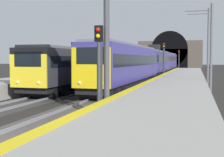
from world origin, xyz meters
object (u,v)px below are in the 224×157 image
object	(u,v)px
train_adjacent_platform	(110,64)
train_main_approaching	(154,62)
railway_signal_far	(179,58)
overhead_signal_gantry	(27,9)
catenary_mast_near	(211,47)
railway_signal_near	(99,64)
catenary_mast_far	(208,46)
railway_signal_mid	(164,58)

from	to	relation	value
train_adjacent_platform	train_main_approaching	bearing A→B (deg)	153.09
train_adjacent_platform	railway_signal_far	distance (m)	43.88
train_adjacent_platform	railway_signal_far	world-z (taller)	railway_signal_far
overhead_signal_gantry	catenary_mast_near	distance (m)	16.58
catenary_mast_near	train_main_approaching	bearing A→B (deg)	21.37
railway_signal_near	railway_signal_far	distance (m)	67.42
railway_signal_near	railway_signal_far	size ratio (longest dim) A/B	0.84
train_adjacent_platform	overhead_signal_gantry	size ratio (longest dim) A/B	4.45
railway_signal_far	catenary_mast_far	size ratio (longest dim) A/B	0.63
catenary_mast_near	railway_signal_mid	bearing A→B (deg)	19.41
train_adjacent_platform	overhead_signal_gantry	distance (m)	24.00
train_adjacent_platform	railway_signal_near	bearing A→B (deg)	15.22
railway_signal_near	railway_signal_mid	distance (m)	29.64
railway_signal_far	overhead_signal_gantry	world-z (taller)	overhead_signal_gantry
catenary_mast_near	catenary_mast_far	bearing A→B (deg)	-0.02
catenary_mast_near	train_adjacent_platform	bearing A→B (deg)	49.08
train_main_approaching	overhead_signal_gantry	distance (m)	32.44
railway_signal_near	railway_signal_mid	world-z (taller)	railway_signal_mid
overhead_signal_gantry	catenary_mast_near	size ratio (longest dim) A/B	1.16
railway_signal_far	catenary_mast_near	bearing A→B (deg)	5.95
train_main_approaching	railway_signal_far	xyz separation A→B (m)	(34.89, -1.75, 0.70)
train_main_approaching	railway_signal_mid	size ratio (longest dim) A/B	10.98
railway_signal_mid	overhead_signal_gantry	world-z (taller)	overhead_signal_gantry
overhead_signal_gantry	catenary_mast_far	xyz separation A→B (m)	(20.86, -9.58, -1.10)
railway_signal_near	overhead_signal_gantry	distance (m)	4.87
railway_signal_far	overhead_signal_gantry	size ratio (longest dim) A/B	0.60
train_adjacent_platform	railway_signal_mid	bearing A→B (deg)	132.93
train_main_approaching	overhead_signal_gantry	size ratio (longest dim) A/B	6.41
overhead_signal_gantry	train_adjacent_platform	bearing A→B (deg)	5.38
railway_signal_far	railway_signal_mid	bearing A→B (deg)	0.00
train_main_approaching	railway_signal_mid	distance (m)	3.45
railway_signal_near	catenary_mast_far	bearing A→B (deg)	165.20
train_main_approaching	railway_signal_mid	bearing A→B (deg)	32.60
railway_signal_near	overhead_signal_gantry	world-z (taller)	overhead_signal_gantry
railway_signal_far	overhead_signal_gantry	distance (m)	67.27
railway_signal_near	railway_signal_mid	xyz separation A→B (m)	(29.64, 0.00, 0.39)
train_main_approaching	overhead_signal_gantry	world-z (taller)	overhead_signal_gantry
train_adjacent_platform	railway_signal_far	bearing A→B (deg)	172.55
railway_signal_far	catenary_mast_far	xyz separation A→B (m)	(-46.24, -5.60, 1.24)
railway_signal_near	catenary_mast_far	world-z (taller)	catenary_mast_far
train_main_approaching	railway_signal_near	distance (m)	32.59
railway_signal_far	catenary_mast_near	size ratio (longest dim) A/B	0.69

